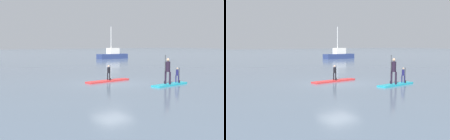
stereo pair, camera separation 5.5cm
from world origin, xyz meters
The scene contains 7 objects.
ground_plane centered at (0.00, 0.00, 0.00)m, with size 240.00×240.00×0.00m, color slate.
paddleboard_near centered at (0.34, 1.05, 0.05)m, with size 3.74×1.19×0.10m.
paddler_child_solo centered at (0.36, 1.04, 0.70)m, with size 0.21×0.38×1.09m.
paddleboard_far centered at (2.75, -2.79, 0.05)m, with size 3.22×1.17×0.10m.
paddler_adult centered at (2.45, -2.83, 1.07)m, with size 0.34×0.52×1.88m.
paddler_child_front centered at (3.49, -2.68, 0.67)m, with size 0.20×0.37×1.03m.
fishing_boat_green_midground centered at (17.96, 27.41, 0.68)m, with size 6.03×2.15×5.68m.
Camera 2 is at (-10.98, -16.88, 2.75)m, focal length 47.38 mm.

